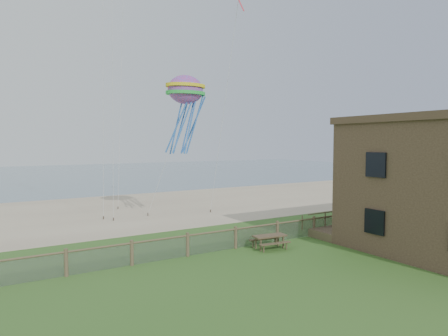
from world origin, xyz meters
The scene contains 7 objects.
ground centered at (0.00, 0.00, 0.00)m, with size 160.00×160.00×0.00m, color #336121.
sand_beach centered at (0.00, 22.00, 0.00)m, with size 72.00×20.00×0.02m, color tan.
ocean centered at (0.00, 66.00, 0.00)m, with size 160.00×68.00×0.02m, color slate.
chainlink_fence centered at (0.00, 6.00, 0.55)m, with size 36.20×0.20×1.25m, color #483428, non-canonical shape.
motel_deck centered at (13.00, 5.00, 0.25)m, with size 15.00×2.00×0.50m, color brown.
picnic_table centered at (1.64, 5.00, 0.40)m, with size 1.90×1.44×0.80m, color brown, non-canonical shape.
octopus_kite centered at (1.40, 15.10, 8.29)m, with size 3.18×2.24×6.54m, color #FF2855, non-canonical shape.
Camera 1 is at (-12.12, -12.51, 5.95)m, focal length 32.00 mm.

